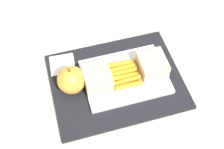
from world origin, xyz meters
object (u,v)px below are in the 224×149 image
object	(u,v)px
carrot_sticks_bundle	(125,74)
apple	(71,80)
sandwich_half_left	(152,65)
paper_napkin	(62,64)
sandwich_half_right	(97,77)
food_tray	(125,77)

from	to	relation	value
carrot_sticks_bundle	apple	world-z (taller)	apple
sandwich_half_left	paper_napkin	xyz separation A→B (m)	(0.24, -0.09, -0.03)
sandwich_half_left	sandwich_half_right	size ratio (longest dim) A/B	1.00
sandwich_half_right	carrot_sticks_bundle	xyz separation A→B (m)	(-0.08, -0.00, -0.02)
food_tray	sandwich_half_right	world-z (taller)	sandwich_half_right
apple	paper_napkin	distance (m)	0.09
sandwich_half_right	apple	distance (m)	0.07
sandwich_half_left	apple	world-z (taller)	apple
food_tray	carrot_sticks_bundle	xyz separation A→B (m)	(0.00, -0.00, 0.01)
food_tray	apple	xyz separation A→B (m)	(0.15, -0.01, 0.03)
sandwich_half_left	sandwich_half_right	world-z (taller)	same
sandwich_half_right	apple	world-z (taller)	apple
food_tray	sandwich_half_left	xyz separation A→B (m)	(-0.08, 0.00, 0.03)
apple	paper_napkin	size ratio (longest dim) A/B	1.25
food_tray	paper_napkin	bearing A→B (deg)	-30.20
sandwich_half_right	sandwich_half_left	bearing A→B (deg)	180.00
food_tray	carrot_sticks_bundle	size ratio (longest dim) A/B	2.58
sandwich_half_right	paper_napkin	xyz separation A→B (m)	(0.08, -0.09, -0.03)
sandwich_half_right	paper_napkin	size ratio (longest dim) A/B	1.14
sandwich_half_left	carrot_sticks_bundle	size ratio (longest dim) A/B	0.90
sandwich_half_left	carrot_sticks_bundle	world-z (taller)	sandwich_half_left
carrot_sticks_bundle	paper_napkin	distance (m)	0.19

